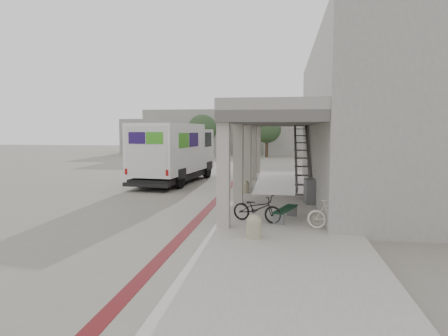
% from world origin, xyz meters
% --- Properties ---
extents(ground, '(120.00, 120.00, 0.00)m').
position_xyz_m(ground, '(0.00, 0.00, 0.00)').
color(ground, slate).
rests_on(ground, ground).
extents(bike_lane_stripe, '(0.35, 40.00, 0.01)m').
position_xyz_m(bike_lane_stripe, '(1.00, 2.00, 0.01)').
color(bike_lane_stripe, '#551114').
rests_on(bike_lane_stripe, ground).
extents(sidewalk, '(4.40, 28.00, 0.12)m').
position_xyz_m(sidewalk, '(4.00, 0.00, 0.06)').
color(sidewalk, gray).
rests_on(sidewalk, ground).
extents(transit_building, '(7.60, 17.00, 7.00)m').
position_xyz_m(transit_building, '(6.83, 4.50, 3.40)').
color(transit_building, gray).
rests_on(transit_building, ground).
extents(distant_backdrop, '(28.00, 10.00, 6.50)m').
position_xyz_m(distant_backdrop, '(-2.84, 35.89, 2.70)').
color(distant_backdrop, gray).
rests_on(distant_backdrop, ground).
extents(tree_left, '(3.20, 3.20, 4.80)m').
position_xyz_m(tree_left, '(-5.00, 28.00, 3.18)').
color(tree_left, '#38281C').
rests_on(tree_left, ground).
extents(tree_mid, '(3.20, 3.20, 4.80)m').
position_xyz_m(tree_mid, '(2.00, 30.00, 3.18)').
color(tree_mid, '#38281C').
rests_on(tree_mid, ground).
extents(tree_right, '(3.20, 3.20, 4.80)m').
position_xyz_m(tree_right, '(10.00, 29.00, 3.18)').
color(tree_right, '#38281C').
rests_on(tree_right, ground).
extents(fedex_truck, '(3.37, 8.29, 3.44)m').
position_xyz_m(fedex_truck, '(-2.39, 7.16, 1.83)').
color(fedex_truck, black).
rests_on(fedex_truck, ground).
extents(bench, '(0.87, 1.70, 0.39)m').
position_xyz_m(bench, '(3.99, -2.30, 0.40)').
color(bench, slate).
rests_on(bench, sidewalk).
extents(bollard_near, '(0.44, 0.44, 0.65)m').
position_xyz_m(bollard_near, '(3.12, -4.63, 0.45)').
color(bollard_near, gray).
rests_on(bollard_near, sidewalk).
extents(bollard_far, '(0.41, 0.41, 0.61)m').
position_xyz_m(bollard_far, '(2.10, 3.27, 0.43)').
color(bollard_far, tan).
rests_on(bollard_far, sidewalk).
extents(utility_cabinet, '(0.53, 0.66, 1.00)m').
position_xyz_m(utility_cabinet, '(5.00, 0.82, 0.62)').
color(utility_cabinet, slate).
rests_on(utility_cabinet, sidewalk).
extents(bicycle_black, '(1.79, 1.14, 0.89)m').
position_xyz_m(bicycle_black, '(3.08, -2.70, 0.56)').
color(bicycle_black, black).
rests_on(bicycle_black, sidewalk).
extents(bicycle_cream, '(1.56, 0.88, 0.90)m').
position_xyz_m(bicycle_cream, '(5.36, -3.50, 0.57)').
color(bicycle_cream, beige).
rests_on(bicycle_cream, sidewalk).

